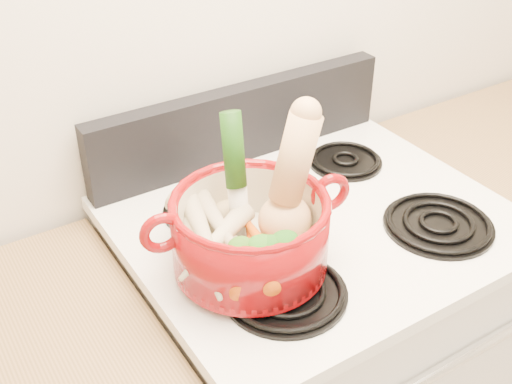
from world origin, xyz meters
TOP-DOWN VIEW (x-y plane):
  - wall_back at (0.00, 1.75)m, footprint 3.50×0.02m
  - stove_body at (0.00, 1.40)m, footprint 0.76×0.65m
  - cooktop at (0.00, 1.40)m, footprint 0.78×0.67m
  - control_backsplash at (0.00, 1.70)m, footprint 0.76×0.05m
  - oven_handle at (0.00, 1.06)m, footprint 0.60×0.02m
  - burner_front_left at (-0.19, 1.24)m, footprint 0.22×0.22m
  - burner_front_right at (0.19, 1.24)m, footprint 0.22×0.22m
  - burner_back_left at (-0.19, 1.54)m, footprint 0.17×0.17m
  - burner_back_right at (0.19, 1.54)m, footprint 0.17×0.17m
  - dutch_oven at (-0.21, 1.33)m, footprint 0.33×0.33m
  - pot_handle_left at (-0.36, 1.36)m, footprint 0.08×0.03m
  - pot_handle_right at (-0.05, 1.30)m, footprint 0.08×0.03m
  - squash at (-0.13, 1.33)m, footprint 0.17×0.13m
  - leek at (-0.20, 1.39)m, footprint 0.06×0.10m
  - ginger at (-0.19, 1.43)m, footprint 0.08×0.06m
  - parsnip_0 at (-0.29, 1.36)m, footprint 0.08×0.25m
  - parsnip_1 at (-0.30, 1.34)m, footprint 0.10×0.23m
  - parsnip_2 at (-0.25, 1.40)m, footprint 0.11×0.22m
  - parsnip_3 at (-0.27, 1.34)m, footprint 0.20×0.12m
  - parsnip_4 at (-0.25, 1.38)m, footprint 0.07×0.24m
  - parsnip_5 at (-0.28, 1.36)m, footprint 0.09×0.24m
  - carrot_0 at (-0.22, 1.30)m, footprint 0.11×0.18m
  - carrot_1 at (-0.27, 1.29)m, footprint 0.08×0.15m
  - carrot_2 at (-0.20, 1.30)m, footprint 0.06×0.20m
  - carrot_3 at (-0.22, 1.26)m, footprint 0.09×0.14m

SIDE VIEW (x-z plane):
  - stove_body at x=0.00m, z-range 0.00..0.92m
  - oven_handle at x=0.00m, z-range 0.77..0.79m
  - cooktop at x=0.00m, z-range 0.92..0.95m
  - burner_front_left at x=-0.19m, z-range 0.95..0.97m
  - burner_front_right at x=0.19m, z-range 0.95..0.97m
  - burner_back_left at x=-0.19m, z-range 0.95..0.97m
  - burner_back_right at x=0.19m, z-range 0.95..0.97m
  - ginger at x=-0.19m, z-range 1.00..1.04m
  - carrot_0 at x=-0.22m, z-range 0.99..1.04m
  - carrot_1 at x=-0.27m, z-range 1.00..1.04m
  - parsnip_0 at x=-0.29m, z-range 0.99..1.06m
  - carrot_2 at x=-0.20m, z-range 1.00..1.05m
  - parsnip_1 at x=-0.30m, z-range 1.00..1.06m
  - carrot_3 at x=-0.22m, z-range 1.01..1.05m
  - parsnip_2 at x=-0.25m, z-range 1.00..1.06m
  - dutch_oven at x=-0.21m, z-range 0.97..1.11m
  - parsnip_3 at x=-0.27m, z-range 1.01..1.07m
  - control_backsplash at x=0.00m, z-range 0.95..1.13m
  - parsnip_4 at x=-0.25m, z-range 1.02..1.08m
  - parsnip_5 at x=-0.28m, z-range 1.02..1.08m
  - pot_handle_left at x=-0.36m, z-range 1.05..1.12m
  - pot_handle_right at x=-0.05m, z-range 1.05..1.12m
  - squash at x=-0.13m, z-range 0.99..1.26m
  - leek at x=-0.20m, z-range 0.99..1.25m
  - wall_back at x=0.00m, z-range 0.00..2.60m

